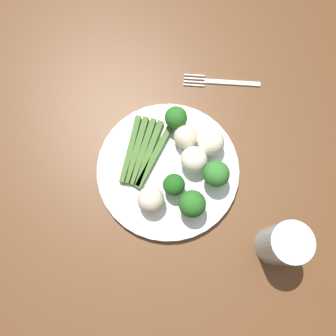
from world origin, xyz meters
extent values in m
cube|color=tan|center=(0.00, 0.00, -0.01)|extent=(6.00, 6.00, 0.02)
cube|color=brown|center=(0.00, 0.00, 0.72)|extent=(1.18, 1.05, 0.04)
cylinder|color=brown|center=(0.53, 0.46, 0.35)|extent=(0.07, 0.07, 0.70)
cylinder|color=white|center=(0.01, 0.04, 0.75)|extent=(0.28, 0.28, 0.01)
cube|color=#3D6626|center=(0.03, 0.07, 0.76)|extent=(0.14, 0.04, 0.01)
cube|color=#3D6626|center=(0.03, 0.08, 0.76)|extent=(0.14, 0.02, 0.01)
cube|color=#3D6626|center=(0.03, 0.09, 0.76)|extent=(0.14, 0.02, 0.01)
cube|color=#3D6626|center=(0.03, 0.11, 0.76)|extent=(0.14, 0.01, 0.01)
cube|color=#3D6626|center=(0.03, 0.12, 0.76)|extent=(0.14, 0.02, 0.01)
cylinder|color=#568E33|center=(-0.05, -0.02, 0.76)|extent=(0.02, 0.02, 0.02)
sphere|color=#286B23|center=(-0.05, -0.02, 0.79)|extent=(0.05, 0.05, 0.05)
cylinder|color=#4C7F2B|center=(-0.03, 0.02, 0.76)|extent=(0.01, 0.01, 0.01)
sphere|color=#1E5B1C|center=(-0.03, 0.02, 0.79)|extent=(0.04, 0.04, 0.04)
cylinder|color=#609E3D|center=(0.01, -0.05, 0.76)|extent=(0.02, 0.02, 0.02)
sphere|color=#337A2D|center=(0.01, -0.05, 0.79)|extent=(0.05, 0.05, 0.05)
cylinder|color=#568E33|center=(0.10, 0.04, 0.76)|extent=(0.02, 0.02, 0.02)
sphere|color=#286B23|center=(0.10, 0.04, 0.79)|extent=(0.04, 0.04, 0.04)
sphere|color=white|center=(0.03, -0.01, 0.78)|extent=(0.05, 0.05, 0.05)
sphere|color=beige|center=(-0.06, 0.05, 0.78)|extent=(0.05, 0.05, 0.05)
sphere|color=beige|center=(0.07, 0.02, 0.78)|extent=(0.05, 0.05, 0.05)
sphere|color=white|center=(0.07, -0.03, 0.78)|extent=(0.05, 0.05, 0.05)
cube|color=silver|center=(0.23, -0.05, 0.74)|extent=(0.03, 0.12, 0.00)
cube|color=silver|center=(0.23, 0.03, 0.74)|extent=(0.01, 0.04, 0.00)
cube|color=silver|center=(0.22, 0.03, 0.74)|extent=(0.01, 0.04, 0.00)
cube|color=silver|center=(0.21, 0.03, 0.74)|extent=(0.01, 0.04, 0.00)
cube|color=silver|center=(0.21, 0.03, 0.74)|extent=(0.01, 0.04, 0.00)
cylinder|color=silver|center=(-0.09, -0.19, 0.79)|extent=(0.07, 0.07, 0.11)
camera|label=1|loc=(-0.17, -0.01, 1.40)|focal=36.73mm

